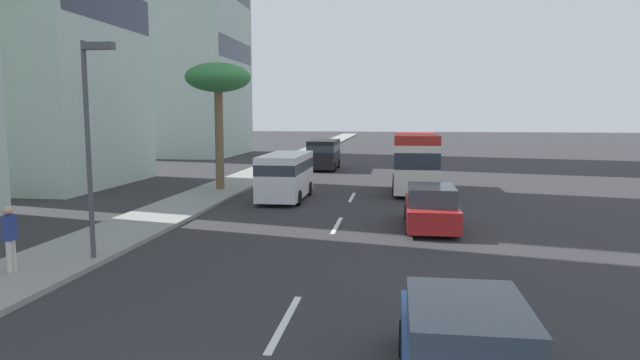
% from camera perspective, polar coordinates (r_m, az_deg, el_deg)
% --- Properties ---
extents(ground_plane, '(198.00, 198.00, 0.00)m').
position_cam_1_polar(ground_plane, '(36.86, 4.36, 0.12)').
color(ground_plane, '#2D2D30').
extents(sidewalk_right, '(162.00, 3.00, 0.15)m').
position_cam_1_polar(sidewalk_right, '(38.06, -7.02, 0.41)').
color(sidewalk_right, gray).
rests_on(sidewalk_right, ground_plane).
extents(lane_stripe_near, '(3.20, 0.16, 0.01)m').
position_cam_1_polar(lane_stripe_near, '(11.84, -3.66, -14.43)').
color(lane_stripe_near, silver).
rests_on(lane_stripe_near, ground_plane).
extents(lane_stripe_mid, '(3.20, 0.16, 0.01)m').
position_cam_1_polar(lane_stripe_mid, '(21.50, 1.76, -4.69)').
color(lane_stripe_mid, silver).
rests_on(lane_stripe_mid, ground_plane).
extents(lane_stripe_far, '(3.20, 0.16, 0.01)m').
position_cam_1_polar(lane_stripe_far, '(28.68, 3.33, -1.78)').
color(lane_stripe_far, silver).
rests_on(lane_stripe_far, ground_plane).
extents(car_lead, '(4.42, 1.94, 1.57)m').
position_cam_1_polar(car_lead, '(8.93, 14.73, -16.84)').
color(car_lead, '#1E478C').
rests_on(car_lead, ground_plane).
extents(minibus_second, '(6.73, 2.42, 3.22)m').
position_cam_1_polar(minibus_second, '(30.96, 9.78, 2.03)').
color(minibus_second, silver).
rests_on(minibus_second, ground_plane).
extents(van_third, '(5.41, 2.09, 2.31)m').
position_cam_1_polar(van_third, '(27.75, -3.56, 0.68)').
color(van_third, white).
rests_on(van_third, ground_plane).
extents(van_fourth, '(4.82, 2.16, 2.29)m').
position_cam_1_polar(van_fourth, '(42.76, 0.42, 2.84)').
color(van_fourth, black).
rests_on(van_fourth, ground_plane).
extents(car_fifth, '(4.67, 1.92, 1.62)m').
position_cam_1_polar(car_fifth, '(21.33, 11.37, -2.83)').
color(car_fifth, '#A51E1E').
rests_on(car_fifth, ground_plane).
extents(pedestrian_near_lamp, '(0.34, 0.26, 1.75)m').
position_cam_1_polar(pedestrian_near_lamp, '(16.70, -29.37, -5.02)').
color(pedestrian_near_lamp, beige).
rests_on(pedestrian_near_lamp, sidewalk_right).
extents(palm_tree, '(3.56, 3.56, 6.93)m').
position_cam_1_polar(palm_tree, '(31.12, -10.48, 10.03)').
color(palm_tree, brown).
rests_on(palm_tree, sidewalk_right).
extents(street_lamp, '(0.24, 0.97, 6.17)m').
position_cam_1_polar(street_lamp, '(16.92, -22.57, 5.33)').
color(street_lamp, '#4C4C51').
rests_on(street_lamp, sidewalk_right).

